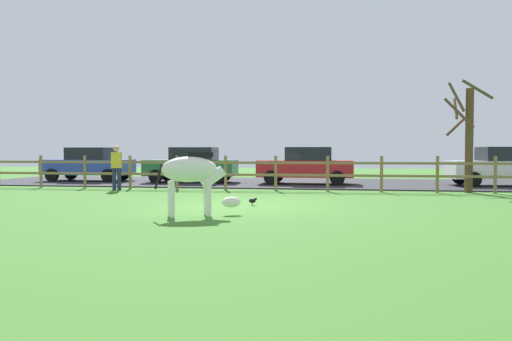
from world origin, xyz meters
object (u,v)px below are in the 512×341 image
Objects in this scene: visitor_near_fence at (117,166)px; parked_car_blue at (89,164)px; parked_car_white at (502,166)px; parked_car_green at (192,165)px; bare_tree at (468,135)px; crow_on_grass at (253,201)px; parked_car_red at (306,165)px; zebra at (193,174)px.

parked_car_blue is at bearing 127.91° from visitor_near_fence.
parked_car_green is (-12.91, 0.14, 0.00)m from parked_car_white.
parked_car_green is (5.07, -0.28, 0.00)m from parked_car_blue.
parked_car_blue is 5.08m from parked_car_green.
parked_car_white is 15.05m from visitor_near_fence.
bare_tree is 17.95× the size of crow_on_grass.
bare_tree reaches higher than parked_car_green.
parked_car_blue is at bearing 167.74° from bare_tree.
crow_on_grass is at bearing -36.04° from visitor_near_fence.
parked_car_red is at bearing 84.17° from crow_on_grass.
bare_tree is 10.78m from zebra.
parked_car_white is 12.91m from parked_car_green.
visitor_near_fence reaches higher than crow_on_grass.
parked_car_blue and parked_car_white have the same top height.
visitor_near_fence is at bearing -164.35° from parked_car_white.
zebra is 13.97m from parked_car_blue.
parked_car_red is 5.11m from parked_car_green.
parked_car_white reaches higher than zebra.
crow_on_grass is at bearing -43.09° from parked_car_blue.
parked_car_white is at bearing 15.65° from visitor_near_fence.
bare_tree is 2.35× the size of visitor_near_fence.
zebra is at bearing -131.70° from parked_car_white.
parked_car_blue is 0.98× the size of parked_car_white.
visitor_near_fence is at bearing 126.65° from zebra.
parked_car_white is (17.98, -0.42, 0.00)m from parked_car_blue.
bare_tree is 16.34m from parked_car_blue.
visitor_near_fence is at bearing 143.96° from crow_on_grass.
visitor_near_fence is at bearing -175.32° from bare_tree.
crow_on_grass is 8.35m from parked_car_red.
parked_car_red is 7.80m from parked_car_white.
parked_car_red is at bearing 152.45° from bare_tree.
parked_car_blue is 2.47× the size of visitor_near_fence.
bare_tree is at bearing 45.68° from zebra.
parked_car_blue reaches higher than zebra.
parked_car_red is (-5.75, 3.00, -1.17)m from bare_tree.
crow_on_grass is 0.13× the size of visitor_near_fence.
parked_car_red is at bearing 30.98° from visitor_near_fence.
parked_car_red is at bearing -179.68° from parked_car_white.
zebra is at bearing -53.35° from visitor_near_fence.
parked_car_red is at bearing -2.60° from parked_car_blue.
parked_car_red is 0.99× the size of parked_car_blue.
bare_tree is 11.37m from parked_car_green.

